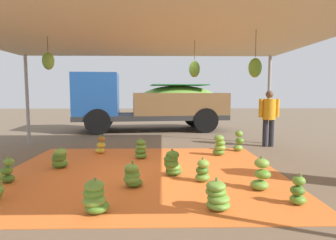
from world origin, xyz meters
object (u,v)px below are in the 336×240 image
at_px(banana_bunch_11, 8,171).
at_px(banana_bunch_12, 60,159).
at_px(banana_bunch_10, 217,196).
at_px(banana_bunch_0, 219,146).
at_px(banana_bunch_7, 95,198).
at_px(banana_bunch_9, 239,142).
at_px(banana_bunch_3, 298,191).
at_px(banana_bunch_1, 203,171).
at_px(banana_bunch_8, 261,175).
at_px(cargo_truck_main, 147,102).
at_px(worker_0, 269,114).
at_px(banana_bunch_5, 141,150).
at_px(banana_bunch_4, 172,164).
at_px(banana_bunch_13, 132,176).
at_px(banana_bunch_6, 101,146).

height_order(banana_bunch_11, banana_bunch_12, banana_bunch_11).
bearing_deg(banana_bunch_10, banana_bunch_0, 78.24).
height_order(banana_bunch_7, banana_bunch_9, banana_bunch_9).
distance_m(banana_bunch_3, banana_bunch_7, 2.89).
bearing_deg(banana_bunch_7, banana_bunch_11, 144.70).
distance_m(banana_bunch_1, banana_bunch_8, 1.02).
bearing_deg(banana_bunch_9, cargo_truck_main, 122.03).
bearing_deg(banana_bunch_3, worker_0, 74.76).
relative_size(banana_bunch_10, worker_0, 0.28).
distance_m(banana_bunch_3, banana_bunch_12, 4.69).
relative_size(banana_bunch_0, banana_bunch_5, 1.12).
height_order(banana_bunch_4, banana_bunch_9, banana_bunch_9).
distance_m(banana_bunch_11, banana_bunch_12, 1.16).
bearing_deg(banana_bunch_12, cargo_truck_main, 75.67).
bearing_deg(banana_bunch_13, banana_bunch_1, 11.05).
bearing_deg(worker_0, banana_bunch_10, -117.58).
height_order(banana_bunch_5, banana_bunch_9, banana_bunch_9).
bearing_deg(banana_bunch_12, banana_bunch_10, -37.37).
height_order(banana_bunch_1, banana_bunch_13, banana_bunch_1).
xyz_separation_m(banana_bunch_3, banana_bunch_10, (-1.21, -0.16, -0.00)).
bearing_deg(banana_bunch_12, banana_bunch_13, -36.76).
bearing_deg(banana_bunch_5, banana_bunch_11, -140.30).
distance_m(banana_bunch_11, banana_bunch_13, 2.28).
bearing_deg(banana_bunch_13, banana_bunch_8, -5.40).
height_order(banana_bunch_1, banana_bunch_7, banana_bunch_7).
relative_size(banana_bunch_10, banana_bunch_12, 1.02).
bearing_deg(banana_bunch_9, banana_bunch_12, -158.63).
bearing_deg(banana_bunch_0, banana_bunch_13, -129.54).
bearing_deg(banana_bunch_0, banana_bunch_3, -81.40).
distance_m(banana_bunch_4, banana_bunch_11, 3.00).
relative_size(banana_bunch_1, worker_0, 0.27).
bearing_deg(banana_bunch_12, banana_bunch_5, 26.93).
relative_size(banana_bunch_4, cargo_truck_main, 0.08).
bearing_deg(banana_bunch_0, banana_bunch_7, -124.37).
bearing_deg(banana_bunch_8, banana_bunch_4, 150.25).
relative_size(banana_bunch_6, cargo_truck_main, 0.08).
distance_m(banana_bunch_4, banana_bunch_7, 2.03).
bearing_deg(banana_bunch_7, cargo_truck_main, 88.22).
relative_size(banana_bunch_12, banana_bunch_13, 1.02).
height_order(banana_bunch_1, banana_bunch_11, banana_bunch_11).
height_order(banana_bunch_6, banana_bunch_10, banana_bunch_6).
height_order(banana_bunch_3, banana_bunch_11, banana_bunch_11).
relative_size(banana_bunch_5, banana_bunch_13, 1.13).
distance_m(banana_bunch_12, cargo_truck_main, 6.41).
xyz_separation_m(banana_bunch_10, worker_0, (2.43, 4.66, 0.78)).
height_order(banana_bunch_1, banana_bunch_4, banana_bunch_4).
distance_m(banana_bunch_3, banana_bunch_6, 5.09).
bearing_deg(banana_bunch_1, banana_bunch_7, -141.31).
distance_m(banana_bunch_1, banana_bunch_3, 1.65).
height_order(banana_bunch_8, banana_bunch_11, banana_bunch_8).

